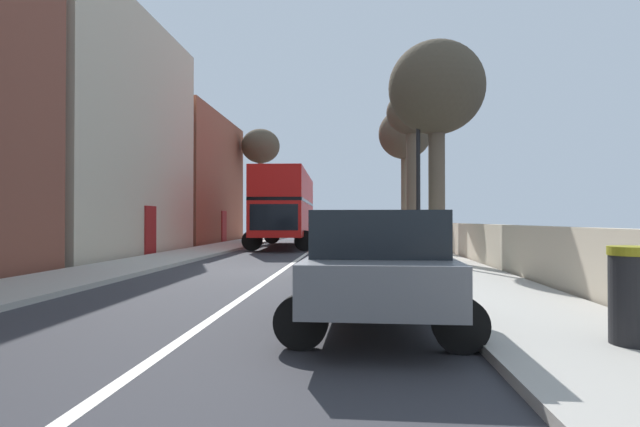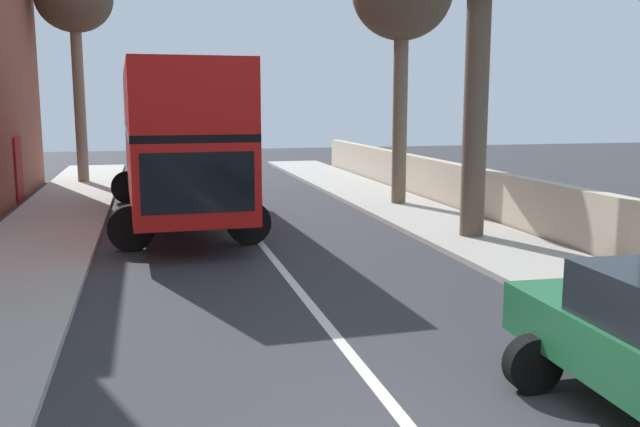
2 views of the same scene
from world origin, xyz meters
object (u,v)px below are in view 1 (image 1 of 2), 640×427
Objects in this scene: street_tree_right_1 at (405,136)px; street_tree_right_3 at (436,92)px; parked_car_green_right_0 at (367,241)px; parked_car_grey_right_2 at (378,262)px; street_tree_left_6 at (261,149)px; double_decker_bus at (286,205)px; street_tree_right_5 at (412,122)px; litter_bin_right at (634,295)px; lamppost_right at (418,152)px.

street_tree_right_3 is at bearing -90.34° from street_tree_right_1.
parked_car_green_right_0 is 7.08m from parked_car_grey_right_2.
street_tree_right_3 is at bearing -63.97° from street_tree_left_6.
street_tree_right_1 reaches higher than double_decker_bus.
street_tree_right_5 is at bearing -34.76° from double_decker_bus.
double_decker_bus is 1.45× the size of street_tree_right_1.
double_decker_bus is 1.50× the size of street_tree_right_3.
litter_bin_right is at bearing -71.38° from parked_car_green_right_0.
lamppost_right is at bearing 58.67° from parked_car_green_right_0.
double_decker_bus is 1.78× the size of lamppost_right.
lamppost_right is at bearing -65.58° from street_tree_left_6.
parked_car_green_right_0 is 0.55× the size of street_tree_right_1.
street_tree_right_5 is 6.84m from lamppost_right.
parked_car_grey_right_2 is 3.92× the size of litter_bin_right.
parked_car_grey_right_2 is at bearing -90.00° from parked_car_green_right_0.
parked_car_grey_right_2 is at bearing 156.19° from litter_bin_right.
street_tree_left_6 is (-9.92, 8.49, 0.59)m from street_tree_right_1.
street_tree_left_6 is (-3.22, 9.34, 4.52)m from double_decker_bus.
street_tree_right_3 is 6.32m from street_tree_right_5.
street_tree_right_1 reaches higher than parked_car_grey_right_2.
street_tree_right_5 is at bearing 85.40° from lamppost_right.
litter_bin_right is (1.00, -11.28, -3.13)m from lamppost_right.
street_tree_right_3 is at bearing -58.54° from double_decker_bus.
lamppost_right is (-0.63, -0.13, -2.04)m from street_tree_right_3.
double_decker_bus is 10.87m from street_tree_left_6.
parked_car_grey_right_2 is 22.64m from street_tree_right_1.
litter_bin_right is at bearing -88.15° from street_tree_right_3.
lamppost_right reaches higher than litter_bin_right.
parked_car_green_right_0 is 15.92m from street_tree_right_1.
lamppost_right is at bearing -168.49° from street_tree_right_3.
street_tree_right_5 is 18.52m from litter_bin_right.
double_decker_bus is 21.47m from parked_car_grey_right_2.
parked_car_grey_right_2 is 0.58× the size of street_tree_right_5.
parked_car_grey_right_2 is (4.20, -21.01, -1.43)m from double_decker_bus.
street_tree_right_5 reaches higher than parked_car_grey_right_2.
lamppost_right is at bearing 95.07° from litter_bin_right.
street_tree_right_1 is at bearing 83.47° from parked_car_grey_right_2.
street_tree_left_6 is 1.30× the size of lamppost_right.
double_decker_bus is 10.22× the size of litter_bin_right.
parked_car_green_right_0 is 10.96m from street_tree_right_5.
street_tree_left_6 is 33.77m from litter_bin_right.
double_decker_bus is at bearing 145.24° from street_tree_right_5.
parked_car_grey_right_2 is 0.55× the size of street_tree_right_1.
street_tree_right_5 is at bearing 81.99° from parked_car_grey_right_2.
street_tree_right_1 is 12.09m from lamppost_right.
street_tree_right_1 is 1.23× the size of lamppost_right.
street_tree_right_3 reaches higher than double_decker_bus.
street_tree_right_5 is 0.90× the size of street_tree_left_6.
double_decker_bus is 14.62m from parked_car_green_right_0.
street_tree_right_1 is at bearing -40.56° from street_tree_left_6.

